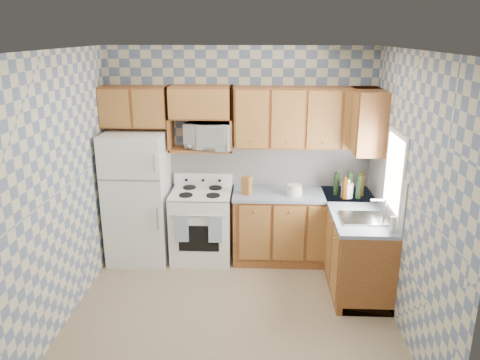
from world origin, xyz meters
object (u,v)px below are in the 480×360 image
Objects in this scene: stove_body at (202,226)px; microwave at (211,135)px; refrigerator at (138,197)px; electric_kettle at (347,190)px.

stove_body is 1.18m from microwave.
stove_body is (0.80, 0.03, -0.39)m from refrigerator.
microwave is at bearing 170.09° from electric_kettle.
stove_body is at bearing 1.78° from refrigerator.
refrigerator is 2.83× the size of microwave.
refrigerator is 1.87× the size of stove_body.
electric_kettle is at bearing -3.83° from stove_body.
refrigerator is 0.89m from stove_body.
microwave is 3.27× the size of electric_kettle.
electric_kettle is (1.69, -0.30, -0.60)m from microwave.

